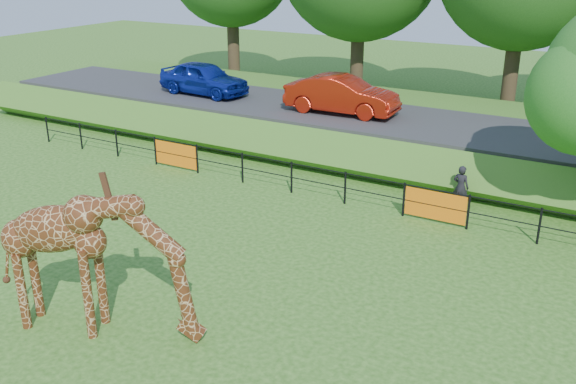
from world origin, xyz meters
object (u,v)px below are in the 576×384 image
car_blue (204,78)px  car_red (342,95)px  giraffe (97,263)px  visitor (461,187)px

car_blue → car_red: (7.04, -0.04, 0.02)m
giraffe → visitor: 11.83m
giraffe → visitor: size_ratio=3.22×
car_blue → giraffe: bearing=-145.9°
car_red → visitor: size_ratio=3.25×
car_blue → car_red: car_red is taller
car_red → car_blue: bearing=87.3°
car_blue → car_red: 7.04m
car_blue → visitor: 14.02m
car_red → visitor: 7.66m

